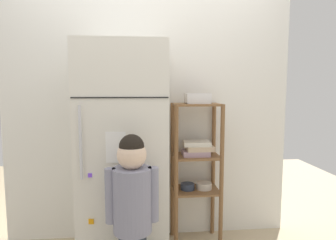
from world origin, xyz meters
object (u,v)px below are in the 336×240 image
child_standing (132,199)px  pantry_shelf_unit (196,161)px  fruit_bin (198,99)px  refrigerator (124,153)px

child_standing → pantry_shelf_unit: bearing=48.6°
child_standing → fruit_bin: bearing=48.7°
refrigerator → child_standing: bearing=-80.6°
child_standing → pantry_shelf_unit: (0.54, 0.61, 0.08)m
pantry_shelf_unit → fruit_bin: 0.54m
child_standing → pantry_shelf_unit: pantry_shelf_unit is taller
pantry_shelf_unit → child_standing: bearing=-131.4°
refrigerator → pantry_shelf_unit: size_ratio=1.38×
refrigerator → child_standing: (0.08, -0.48, -0.20)m
refrigerator → pantry_shelf_unit: refrigerator is taller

